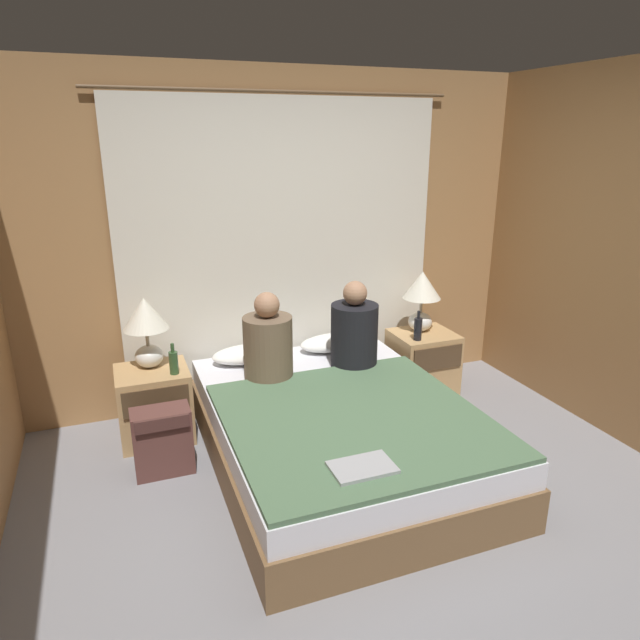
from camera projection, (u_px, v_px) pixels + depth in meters
name	position (u px, v px, depth m)	size (l,w,h in m)	color
ground_plane	(395.00, 540.00, 3.00)	(16.00, 16.00, 0.00)	gray
wall_back	(281.00, 241.00, 4.35)	(4.00, 0.06, 2.50)	#A37547
curtain_panel	(283.00, 255.00, 4.33)	(2.64, 0.02, 2.32)	silver
bed	(337.00, 433.00, 3.65)	(1.54, 2.09, 0.43)	brown
nightstand_left	(155.00, 404.00, 3.94)	(0.48, 0.45, 0.51)	tan
nightstand_right	(422.00, 362.00, 4.65)	(0.48, 0.45, 0.51)	tan
lamp_left	(146.00, 323.00, 3.83)	(0.30, 0.30, 0.49)	silver
lamp_right	(422.00, 293.00, 4.54)	(0.30, 0.30, 0.49)	silver
pillow_left	(251.00, 354.00, 4.21)	(0.58, 0.29, 0.12)	white
pillow_right	(336.00, 342.00, 4.44)	(0.58, 0.29, 0.12)	white
blanket_on_bed	(355.00, 419.00, 3.34)	(1.48, 1.50, 0.03)	#4C6B4C
person_left_in_bed	(268.00, 344.00, 3.86)	(0.34, 0.34, 0.61)	brown
person_right_in_bed	(354.00, 332.00, 4.07)	(0.34, 0.34, 0.63)	black
beer_bottle_on_left_stand	(174.00, 362.00, 3.78)	(0.06, 0.06, 0.21)	#2D4C28
beer_bottle_on_right_stand	(418.00, 328.00, 4.40)	(0.06, 0.06, 0.24)	black
laptop_on_bed	(362.00, 467.00, 2.81)	(0.32, 0.21, 0.02)	#9EA0A5
backpack_on_floor	(162.00, 438.00, 3.53)	(0.36, 0.22, 0.43)	brown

